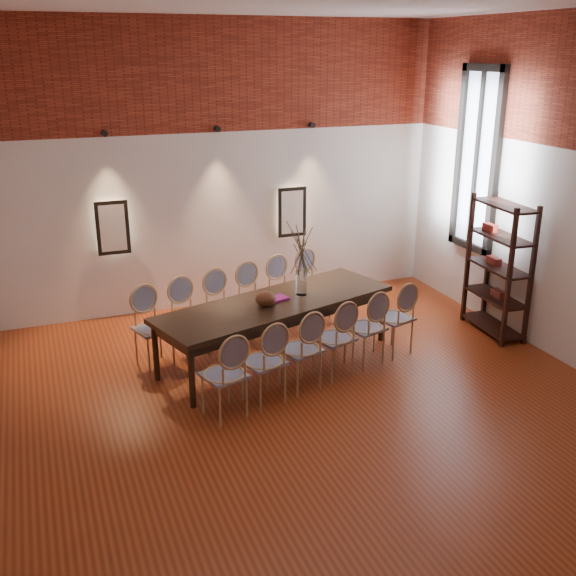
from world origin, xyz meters
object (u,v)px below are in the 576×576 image
object	(u,v)px
chair_far_c	(224,310)
chair_far_d	(256,301)
chair_near_a	(224,375)
vase	(301,283)
chair_near_b	(263,361)
dining_table	(276,330)
chair_far_b	(190,319)
chair_near_d	(334,338)
chair_near_f	(394,318)
chair_near_c	(300,349)
book	(276,299)
shelving_rack	(498,267)
chair_far_e	(286,293)
chair_near_e	(365,327)
chair_far_f	(314,286)
bowl	(266,299)
chair_far_a	(153,329)

from	to	relation	value
chair_far_c	chair_far_d	distance (m)	0.50
chair_near_a	vase	bearing A→B (deg)	24.93
chair_near_b	chair_far_d	size ratio (longest dim) A/B	1.00
chair_near_a	chair_far_c	distance (m)	1.81
dining_table	chair_near_a	distance (m)	1.46
chair_far_b	chair_far_d	xyz separation A→B (m)	(0.95, 0.29, 0.00)
chair_near_d	chair_near_f	distance (m)	0.99
chair_near_c	vase	xyz separation A→B (m)	(0.39, 0.91, 0.43)
book	vase	bearing A→B (deg)	12.06
chair_near_b	chair_near_c	distance (m)	0.50
chair_near_b	shelving_rack	size ratio (longest dim) A/B	0.52
chair_far_c	shelving_rack	xyz separation A→B (m)	(3.45, -0.89, 0.43)
dining_table	shelving_rack	size ratio (longest dim) A/B	1.65
chair_near_c	chair_near_f	bearing A→B (deg)	0.00
chair_far_e	chair_near_a	bearing A→B (deg)	37.40
chair_near_a	chair_near_c	bearing A→B (deg)	-0.00
dining_table	chair_near_e	world-z (taller)	chair_near_e
chair_near_b	chair_far_d	bearing A→B (deg)	56.82
chair_near_d	chair_near_f	xyz separation A→B (m)	(0.95, 0.29, 0.00)
chair_far_b	vase	distance (m)	1.43
chair_far_f	chair_far_c	bearing A→B (deg)	-0.00
chair_near_f	chair_far_b	size ratio (longest dim) A/B	1.00
chair_near_d	chair_near_e	size ratio (longest dim) A/B	1.00
chair_far_b	bowl	world-z (taller)	chair_far_b
chair_near_a	chair_near_d	bearing A→B (deg)	0.00
chair_far_b	bowl	xyz separation A→B (m)	(0.77, -0.61, 0.37)
chair_near_d	vase	bearing A→B (deg)	79.27
chair_near_f	chair_near_c	bearing A→B (deg)	-180.00
chair_far_a	book	size ratio (longest dim) A/B	3.62
shelving_rack	chair_far_d	bearing A→B (deg)	164.75
chair_far_c	chair_far_d	bearing A→B (deg)	180.00
chair_near_c	chair_near_d	bearing A→B (deg)	0.00
chair_near_c	chair_near_e	xyz separation A→B (m)	(0.95, 0.29, 0.00)
chair_near_a	chair_far_a	size ratio (longest dim) A/B	1.00
chair_near_f	chair_far_f	world-z (taller)	same
chair_far_d	vase	bearing A→B (deg)	100.73
chair_near_a	chair_far_f	distance (m)	2.90
dining_table	chair_near_c	bearing A→B (deg)	-108.10
chair_near_d	chair_far_f	xyz separation A→B (m)	(0.50, 1.74, 0.00)
chair_far_c	chair_near_f	bearing A→B (deg)	134.45
chair_near_d	vase	xyz separation A→B (m)	(-0.09, 0.77, 0.43)
chair_near_a	chair_far_c	bearing A→B (deg)	56.82
chair_near_c	chair_far_c	bearing A→B (deg)	90.00
chair_near_b	chair_near_d	distance (m)	0.99
dining_table	chair_far_b	xyz separation A→B (m)	(-0.93, 0.50, 0.09)
chair_near_f	vase	world-z (taller)	vase
chair_far_e	chair_far_c	bearing A→B (deg)	-0.00
chair_near_d	chair_far_b	bearing A→B (deg)	123.18
chair_near_c	chair_far_d	bearing A→B (deg)	71.90
chair_far_f	vase	xyz separation A→B (m)	(-0.59, -0.97, 0.43)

